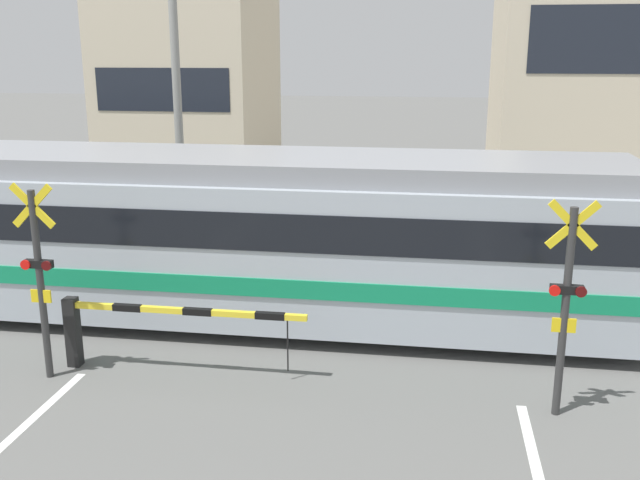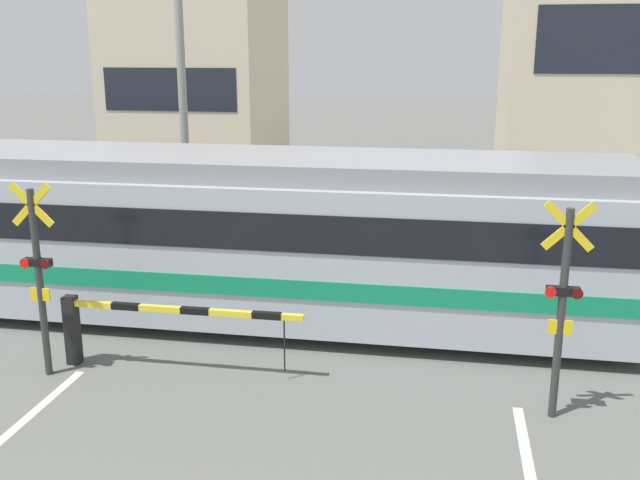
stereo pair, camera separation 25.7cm
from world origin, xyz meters
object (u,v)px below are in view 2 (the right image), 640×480
object	(u,v)px
commuter_train	(68,223)
crossing_barrier_far	(462,247)
crossing_signal_right	(562,302)
crossing_signal_left	(38,272)
pedestrian	(364,201)
crossing_barrier_near	(129,321)

from	to	relation	value
commuter_train	crossing_barrier_far	xyz separation A→B (m)	(7.67, 2.85, -0.87)
crossing_signal_right	commuter_train	bearing A→B (deg)	161.04
crossing_signal_left	crossing_signal_right	xyz separation A→B (m)	(7.66, 0.00, 0.00)
pedestrian	crossing_signal_right	bearing A→B (deg)	-68.31
crossing_signal_right	crossing_barrier_far	bearing A→B (deg)	101.48
crossing_barrier_far	crossing_signal_right	distance (m)	6.08
commuter_train	crossing_signal_left	distance (m)	3.27
commuter_train	crossing_barrier_far	distance (m)	8.22
crossing_barrier_far	pedestrian	distance (m)	4.47
commuter_train	crossing_barrier_near	bearing A→B (deg)	-47.20
crossing_barrier_near	crossing_signal_left	world-z (taller)	crossing_signal_left
commuter_train	crossing_signal_right	distance (m)	9.37
crossing_barrier_near	crossing_signal_right	world-z (taller)	crossing_signal_right
crossing_barrier_far	crossing_signal_left	distance (m)	8.79
crossing_signal_right	pedestrian	distance (m)	10.28
crossing_barrier_near	crossing_signal_left	xyz separation A→B (m)	(-1.20, -0.46, 0.89)
crossing_barrier_near	pedestrian	distance (m)	9.46
commuter_train	crossing_barrier_near	distance (m)	3.64
crossing_barrier_near	commuter_train	bearing A→B (deg)	132.80
crossing_signal_left	crossing_signal_right	distance (m)	7.66
crossing_signal_left	pedestrian	xyz separation A→B (m)	(3.87, 9.53, -0.70)
crossing_barrier_near	crossing_signal_left	bearing A→B (deg)	-159.18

